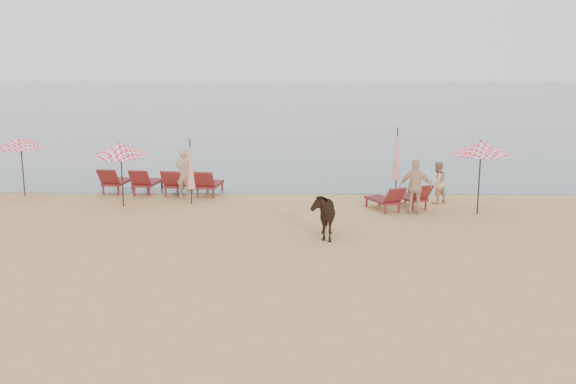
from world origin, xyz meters
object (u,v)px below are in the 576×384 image
umbrella_open_left_a (21,143)px  beachgoer_right_a (437,182)px  beachgoer_left (184,173)px  lounger_cluster_left (161,182)px  umbrella_open_left_b (120,149)px  umbrella_open_right (481,148)px  umbrella_closed_right (397,154)px  beachgoer_right_b (415,187)px  cow (322,214)px  lounger_cluster_right (400,198)px  umbrella_closed_left (190,164)px

umbrella_open_left_a → beachgoer_right_a: 15.02m
beachgoer_left → lounger_cluster_left: bearing=-25.6°
lounger_cluster_left → umbrella_open_left_b: umbrella_open_left_b is taller
umbrella_open_right → beachgoer_left: bearing=-176.8°
lounger_cluster_left → umbrella_closed_right: size_ratio=1.79×
umbrella_open_left_a → beachgoer_right_b: umbrella_open_left_a is taller
lounger_cluster_left → beachgoer_left: size_ratio=2.44×
umbrella_open_right → cow: (-5.15, -2.92, -1.49)m
beachgoer_right_a → lounger_cluster_right: bearing=5.4°
lounger_cluster_left → umbrella_closed_left: (1.40, -1.63, 0.93)m
beachgoer_right_a → beachgoer_left: bearing=-34.5°
umbrella_open_left_b → cow: umbrella_open_left_b is taller
cow → umbrella_closed_left: bearing=134.5°
umbrella_closed_left → beachgoer_right_a: bearing=2.2°
umbrella_open_right → umbrella_closed_right: umbrella_closed_right is taller
umbrella_open_left_b → umbrella_closed_right: (9.59, 2.02, -0.44)m
lounger_cluster_right → umbrella_open_right: (2.44, -0.55, 1.75)m
umbrella_open_left_a → beachgoer_right_b: bearing=-2.6°
umbrella_open_right → umbrella_closed_left: (-9.54, 1.29, -0.77)m
umbrella_open_left_a → lounger_cluster_right: bearing=-0.3°
lounger_cluster_right → cow: bearing=-152.8°
lounger_cluster_left → beachgoer_right_a: bearing=-0.3°
lounger_cluster_right → umbrella_open_left_b: size_ratio=0.96×
lounger_cluster_right → cow: 4.41m
lounger_cluster_left → umbrella_open_right: 11.45m
umbrella_closed_left → beachgoer_right_b: size_ratio=1.27×
lounger_cluster_left → umbrella_closed_right: bearing=7.1°
umbrella_open_right → beachgoer_right_a: bearing=137.2°
umbrella_open_left_a → umbrella_open_right: umbrella_open_right is taller
umbrella_open_left_a → cow: umbrella_open_left_a is taller
umbrella_open_left_a → lounger_cluster_left: bearing=12.3°
umbrella_open_left_b → umbrella_open_right: bearing=0.6°
umbrella_open_left_a → beachgoer_left: 6.10m
umbrella_open_left_b → beachgoer_left: bearing=39.3°
umbrella_closed_left → cow: 6.13m
beachgoer_right_b → umbrella_closed_left: bearing=-5.2°
cow → beachgoer_right_b: beachgoer_right_b is taller
beachgoer_right_a → beachgoer_right_b: size_ratio=0.82×
lounger_cluster_right → cow: cow is taller
lounger_cluster_left → umbrella_open_left_b: size_ratio=1.96×
lounger_cluster_right → beachgoer_right_b: (0.39, -0.62, 0.48)m
umbrella_closed_right → beachgoer_right_b: umbrella_closed_right is taller
beachgoer_left → umbrella_open_left_b: bearing=44.8°
beachgoer_left → umbrella_closed_right: bearing=-164.3°
umbrella_closed_left → beachgoer_left: size_ratio=1.23×
umbrella_closed_left → beachgoer_right_b: 7.63m
lounger_cluster_left → cow: size_ratio=2.81×
lounger_cluster_right → beachgoer_right_a: 1.83m
beachgoer_right_a → lounger_cluster_left: bearing=-38.3°
beachgoer_right_a → beachgoer_right_b: (-1.06, -1.69, 0.16)m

